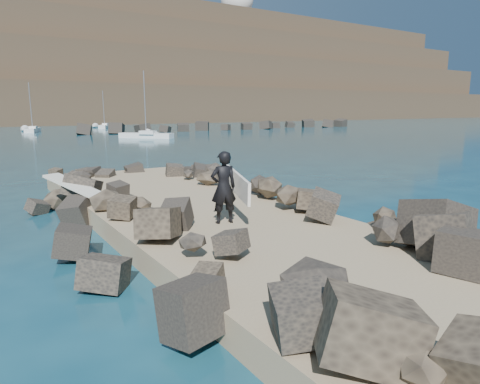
{
  "coord_description": "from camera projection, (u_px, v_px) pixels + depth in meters",
  "views": [
    {
      "loc": [
        -6.12,
        -10.46,
        3.7
      ],
      "look_at": [
        0.0,
        -1.0,
        1.5
      ],
      "focal_mm": 32.0,
      "sensor_mm": 36.0,
      "label": 1
    }
  ],
  "objects": [
    {
      "name": "sailboat_c",
      "position": [
        146.0,
        135.0,
        54.58
      ],
      "size": [
        5.87,
        6.28,
        8.51
      ],
      "color": "white",
      "rests_on": "ground"
    },
    {
      "name": "sailboat_b",
      "position": [
        33.0,
        130.0,
        68.67
      ],
      "size": [
        3.3,
        6.64,
        7.91
      ],
      "color": "white",
      "rests_on": "ground"
    },
    {
      "name": "ground",
      "position": [
        222.0,
        236.0,
        12.59
      ],
      "size": [
        800.0,
        800.0,
        0.0
      ],
      "primitive_type": "plane",
      "color": "#0F384C",
      "rests_on": "ground"
    },
    {
      "name": "headland_buildings",
      "position": [
        30.0,
        15.0,
        140.45
      ],
      "size": [
        137.5,
        30.5,
        5.0
      ],
      "color": "white",
      "rests_on": "headland"
    },
    {
      "name": "jetty",
      "position": [
        261.0,
        244.0,
        10.89
      ],
      "size": [
        6.0,
        26.0,
        0.6
      ],
      "primitive_type": "cube",
      "color": "#8C7759",
      "rests_on": "ground"
    },
    {
      "name": "surfer_with_board",
      "position": [
        226.0,
        187.0,
        11.66
      ],
      "size": [
        1.28,
        2.36,
        1.99
      ],
      "color": "black",
      "rests_on": "jetty"
    },
    {
      "name": "riprap_right",
      "position": [
        330.0,
        217.0,
        12.81
      ],
      "size": [
        2.6,
        22.0,
        1.0
      ],
      "primitive_type": "cube",
      "color": "black",
      "rests_on": "ground"
    },
    {
      "name": "breakwater_secondary",
      "position": [
        234.0,
        126.0,
        76.46
      ],
      "size": [
        52.0,
        4.0,
        1.2
      ],
      "primitive_type": "cube",
      "color": "black",
      "rests_on": "ground"
    },
    {
      "name": "riprap_left",
      "position": [
        145.0,
        252.0,
        9.71
      ],
      "size": [
        2.6,
        22.0,
        1.0
      ],
      "primitive_type": "cube",
      "color": "black",
      "rests_on": "ground"
    },
    {
      "name": "headland",
      "position": [
        10.0,
        72.0,
        146.69
      ],
      "size": [
        360.0,
        140.0,
        32.0
      ],
      "primitive_type": "cube",
      "color": "#2D4919",
      "rests_on": "ground"
    },
    {
      "name": "sailboat_d",
      "position": [
        105.0,
        126.0,
        82.49
      ],
      "size": [
        3.72,
        5.84,
        7.2
      ],
      "color": "white",
      "rests_on": "ground"
    },
    {
      "name": "surfboard_resting",
      "position": [
        75.0,
        189.0,
        14.39
      ],
      "size": [
        1.68,
        2.54,
        0.08
      ],
      "primitive_type": "cube",
      "rotation": [
        0.0,
        0.0,
        0.46
      ],
      "color": "silver",
      "rests_on": "riprap_left"
    },
    {
      "name": "radome",
      "position": [
        237.0,
        5.0,
        168.44
      ],
      "size": [
        12.81,
        12.81,
        20.28
      ],
      "color": "white",
      "rests_on": "headland"
    }
  ]
}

